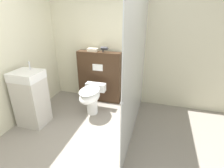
{
  "coord_description": "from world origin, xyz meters",
  "views": [
    {
      "loc": [
        0.87,
        -1.4,
        1.89
      ],
      "look_at": [
        0.1,
        1.26,
        0.72
      ],
      "focal_mm": 28.0,
      "sensor_mm": 36.0,
      "label": 1
    }
  ],
  "objects": [
    {
      "name": "wall_back",
      "position": [
        0.0,
        2.13,
        1.25
      ],
      "size": [
        8.0,
        0.06,
        2.5
      ],
      "color": "beige",
      "rests_on": "ground_plane"
    },
    {
      "name": "partition_panel",
      "position": [
        -0.39,
        1.95,
        0.55
      ],
      "size": [
        0.94,
        0.21,
        1.11
      ],
      "color": "#3D2819",
      "rests_on": "ground_plane"
    },
    {
      "name": "shower_glass",
      "position": [
        0.53,
        1.09,
        1.07
      ],
      "size": [
        0.04,
        2.02,
        2.13
      ],
      "color": "silver",
      "rests_on": "ground_plane"
    },
    {
      "name": "toilet",
      "position": [
        -0.34,
        1.34,
        0.38
      ],
      "size": [
        0.4,
        0.65,
        0.55
      ],
      "color": "white",
      "rests_on": "ground_plane"
    },
    {
      "name": "sink_vanity",
      "position": [
        -1.21,
        0.77,
        0.49
      ],
      "size": [
        0.47,
        0.41,
        1.12
      ],
      "color": "beige",
      "rests_on": "ground_plane"
    },
    {
      "name": "hair_drier",
      "position": [
        -0.26,
        1.94,
        1.18
      ],
      "size": [
        0.16,
        0.07,
        0.11
      ],
      "color": "#2D2D33",
      "rests_on": "partition_panel"
    },
    {
      "name": "folded_towel",
      "position": [
        -0.52,
        1.96,
        1.14
      ],
      "size": [
        0.21,
        0.14,
        0.06
      ],
      "color": "beige",
      "rests_on": "partition_panel"
    }
  ]
}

